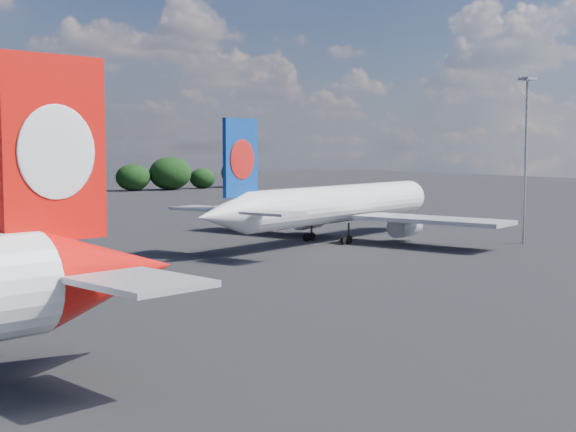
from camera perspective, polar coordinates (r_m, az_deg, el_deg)
china_southern_airliner at (r=99.80m, az=3.09°, el=0.73°), size 44.18×42.47×14.88m
floodlight_mast_near at (r=101.80m, az=16.58°, el=5.54°), size 1.60×1.60×20.20m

